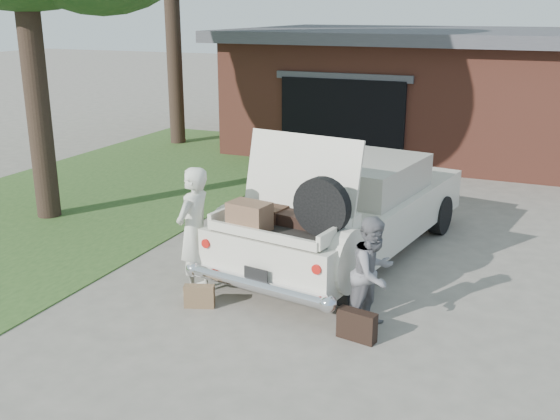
% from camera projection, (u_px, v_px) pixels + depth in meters
% --- Properties ---
extents(ground, '(90.00, 90.00, 0.00)m').
position_uv_depth(ground, '(263.00, 297.00, 9.15)').
color(ground, gray).
rests_on(ground, ground).
extents(grass_strip, '(6.00, 16.00, 0.02)m').
position_uv_depth(grass_strip, '(87.00, 198.00, 13.86)').
color(grass_strip, '#2D4C1E').
rests_on(grass_strip, ground).
extents(house, '(12.80, 7.80, 3.30)m').
position_uv_depth(house, '(466.00, 90.00, 18.35)').
color(house, brown).
rests_on(house, ground).
extents(sedan, '(2.87, 5.63, 2.21)m').
position_uv_depth(sedan, '(349.00, 208.00, 10.50)').
color(sedan, beige).
rests_on(sedan, ground).
extents(woman_left, '(0.46, 0.68, 1.81)m').
position_uv_depth(woman_left, '(194.00, 231.00, 9.06)').
color(woman_left, beige).
rests_on(woman_left, ground).
extents(woman_right, '(0.78, 0.86, 1.46)m').
position_uv_depth(woman_right, '(373.00, 274.00, 8.06)').
color(woman_right, slate).
rests_on(woman_right, ground).
extents(suitcase_left, '(0.43, 0.26, 0.31)m').
position_uv_depth(suitcase_left, '(199.00, 296.00, 8.79)').
color(suitcase_left, brown).
rests_on(suitcase_left, ground).
extents(suitcase_right, '(0.51, 0.24, 0.38)m').
position_uv_depth(suitcase_right, '(357.00, 325.00, 7.91)').
color(suitcase_right, black).
rests_on(suitcase_right, ground).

